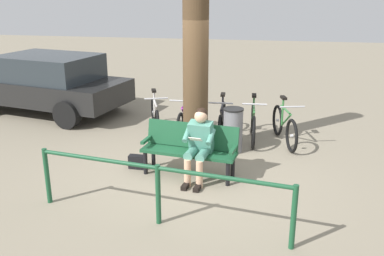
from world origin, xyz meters
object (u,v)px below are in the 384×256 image
at_px(handbag, 137,162).
at_px(litter_bin, 233,130).
at_px(bench, 190,146).
at_px(bicycle_purple, 284,126).
at_px(bicycle_red, 253,123).
at_px(tree_trunk, 196,44).
at_px(bicycle_green, 222,122).
at_px(bicycle_blue, 155,117).
at_px(person_reading, 199,141).
at_px(bicycle_orange, 185,120).
at_px(parked_car, 46,82).

xyz_separation_m(handbag, litter_bin, (-1.57, -1.12, 0.32)).
relative_size(bench, bicycle_purple, 1.01).
bearing_deg(handbag, bicycle_red, -135.73).
xyz_separation_m(tree_trunk, litter_bin, (-0.71, -0.13, -1.64)).
bearing_deg(tree_trunk, bicycle_red, -140.15).
bearing_deg(bicycle_green, tree_trunk, -28.34).
height_order(bicycle_red, bicycle_blue, same).
distance_m(person_reading, bicycle_orange, 2.22).
bearing_deg(handbag, parked_car, -42.43).
relative_size(tree_trunk, bicycle_blue, 2.59).
height_order(bicycle_red, parked_car, parked_car).
bearing_deg(handbag, person_reading, 168.05).
distance_m(tree_trunk, bicycle_blue, 2.22).
height_order(person_reading, bicycle_orange, person_reading).
bearing_deg(bicycle_green, bicycle_blue, -96.26).
height_order(bicycle_purple, bicycle_green, same).
xyz_separation_m(bench, tree_trunk, (0.10, -1.04, 1.56)).
bearing_deg(bicycle_orange, bicycle_purple, 88.69).
height_order(bicycle_red, bicycle_orange, same).
bearing_deg(bicycle_red, bicycle_purple, 79.62).
bearing_deg(bicycle_purple, tree_trunk, -79.37).
distance_m(person_reading, parked_car, 5.54).
distance_m(bicycle_purple, bicycle_green, 1.28).
bearing_deg(bicycle_orange, bicycle_blue, -95.29).
distance_m(litter_bin, bicycle_purple, 1.20).
height_order(person_reading, bicycle_purple, person_reading).
bearing_deg(person_reading, bench, -38.36).
height_order(bicycle_purple, parked_car, parked_car).
distance_m(person_reading, bicycle_red, 2.27).
relative_size(handbag, bicycle_purple, 0.18).
bearing_deg(handbag, bicycle_orange, -104.76).
bearing_deg(person_reading, bicycle_purple, -116.88).
bearing_deg(handbag, bench, 177.00).
bearing_deg(bench, parked_car, -27.97).
distance_m(bicycle_red, bicycle_orange, 1.43).
xyz_separation_m(person_reading, bicycle_blue, (1.34, -2.17, -0.31)).
bearing_deg(bench, person_reading, 141.64).
bearing_deg(bicycle_orange, person_reading, 17.66).
height_order(bench, bicycle_red, bicycle_red).
relative_size(bench, bicycle_blue, 1.03).
relative_size(person_reading, tree_trunk, 0.29).
distance_m(handbag, bicycle_blue, 1.95).
bearing_deg(litter_bin, bicycle_green, -67.33).
distance_m(bicycle_green, bicycle_blue, 1.47).
relative_size(bicycle_purple, bicycle_orange, 0.98).
distance_m(tree_trunk, bicycle_orange, 1.96).
bearing_deg(person_reading, bicycle_green, -85.71).
distance_m(bench, parked_car, 5.28).
bearing_deg(bicycle_blue, parked_car, -129.49).
bearing_deg(bicycle_red, bench, -30.22).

